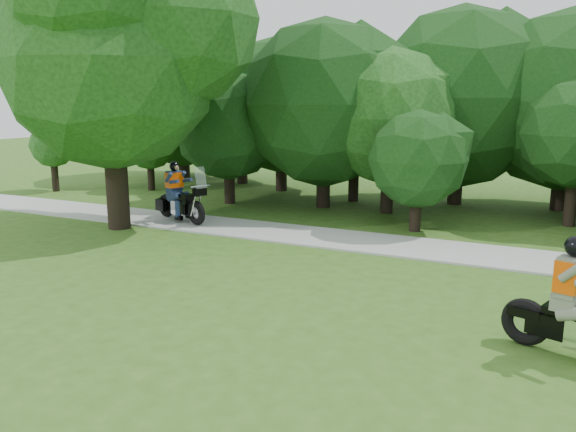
% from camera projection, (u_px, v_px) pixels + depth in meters
% --- Properties ---
extents(ground, '(100.00, 100.00, 0.00)m').
position_uv_depth(ground, '(394.00, 405.00, 7.36)').
color(ground, '#325719').
rests_on(ground, ground).
extents(walkway, '(60.00, 2.20, 0.06)m').
position_uv_depth(walkway, '(476.00, 254.00, 14.42)').
color(walkway, '#A1A19C').
rests_on(walkway, ground).
extents(tree_line, '(39.88, 12.72, 7.85)m').
position_uv_depth(tree_line, '(495.00, 106.00, 19.85)').
color(tree_line, black).
rests_on(tree_line, ground).
extents(big_tree_west, '(8.64, 6.56, 9.96)m').
position_uv_depth(big_tree_west, '(115.00, 37.00, 16.70)').
color(big_tree_west, black).
rests_on(big_tree_west, ground).
extents(touring_motorcycle, '(2.44, 1.37, 1.92)m').
position_uv_depth(touring_motorcycle, '(178.00, 199.00, 18.26)').
color(touring_motorcycle, black).
rests_on(touring_motorcycle, walkway).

